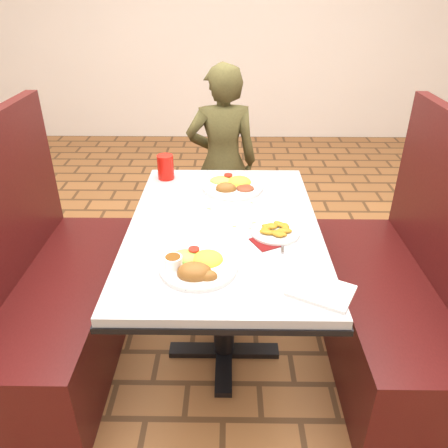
{
  "coord_description": "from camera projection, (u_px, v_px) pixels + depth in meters",
  "views": [
    {
      "loc": [
        0.02,
        -1.61,
        1.66
      ],
      "look_at": [
        0.0,
        0.0,
        0.75
      ],
      "focal_mm": 35.0,
      "sensor_mm": 36.0,
      "label": 1
    }
  ],
  "objects": [
    {
      "name": "near_dinner_plate",
      "position": [
        197.0,
        262.0,
        1.54
      ],
      "size": [
        0.28,
        0.28,
        0.09
      ],
      "rotation": [
        0.0,
        0.0,
        0.43
      ],
      "color": "white",
      "rests_on": "dining_table"
    },
    {
      "name": "paper_napkin",
      "position": [
        321.0,
        290.0,
        1.44
      ],
      "size": [
        0.25,
        0.23,
        0.01
      ],
      "primitive_type": "cube",
      "rotation": [
        0.0,
        0.0,
        -0.49
      ],
      "color": "white",
      "rests_on": "dining_table"
    },
    {
      "name": "red_tumbler",
      "position": [
        166.0,
        167.0,
        2.24
      ],
      "size": [
        0.08,
        0.08,
        0.13
      ],
      "primitive_type": "cylinder",
      "color": "red",
      "rests_on": "dining_table"
    },
    {
      "name": "far_dinner_plate",
      "position": [
        233.0,
        183.0,
        2.16
      ],
      "size": [
        0.3,
        0.3,
        0.08
      ],
      "rotation": [
        0.0,
        0.0,
        -0.27
      ],
      "color": "white",
      "rests_on": "dining_table"
    },
    {
      "name": "spoon_utensil",
      "position": [
        282.0,
        244.0,
        1.7
      ],
      "size": [
        0.02,
        0.13,
        0.0
      ],
      "primitive_type": "cube",
      "rotation": [
        0.0,
        0.0,
        -0.08
      ],
      "color": "silver",
      "rests_on": "dining_table"
    },
    {
      "name": "fork_utensil",
      "position": [
        198.0,
        279.0,
        1.49
      ],
      "size": [
        0.09,
        0.13,
        0.0
      ],
      "primitive_type": "cube",
      "rotation": [
        0.0,
        0.0,
        -0.57
      ],
      "color": "silver",
      "rests_on": "dining_table"
    },
    {
      "name": "maroon_napkin",
      "position": [
        267.0,
        242.0,
        1.72
      ],
      "size": [
        0.14,
        0.14,
        0.0
      ],
      "primitive_type": "cube",
      "rotation": [
        0.0,
        0.0,
        0.48
      ],
      "color": "#5D0E0E",
      "rests_on": "dining_table"
    },
    {
      "name": "booth_bench_left",
      "position": [
        56.0,
        300.0,
        2.06
      ],
      "size": [
        0.47,
        1.2,
        1.17
      ],
      "color": "#4A1211",
      "rests_on": "ground"
    },
    {
      "name": "diner_person",
      "position": [
        222.0,
        163.0,
        2.81
      ],
      "size": [
        0.48,
        0.34,
        1.25
      ],
      "primitive_type": "imported",
      "rotation": [
        0.0,
        0.0,
        3.25
      ],
      "color": "brown",
      "rests_on": "ground"
    },
    {
      "name": "dining_table",
      "position": [
        224.0,
        243.0,
        1.9
      ],
      "size": [
        0.81,
        1.21,
        0.75
      ],
      "color": "#A9ACAE",
      "rests_on": "ground"
    },
    {
      "name": "lettuce_shreds",
      "position": [
        233.0,
        217.0,
        1.9
      ],
      "size": [
        0.28,
        0.32,
        0.0
      ],
      "primitive_type": null,
      "color": "#9FC850",
      "rests_on": "dining_table"
    },
    {
      "name": "plantain_plate",
      "position": [
        275.0,
        231.0,
        1.77
      ],
      "size": [
        0.2,
        0.2,
        0.03
      ],
      "rotation": [
        0.0,
        0.0,
        -0.3
      ],
      "color": "white",
      "rests_on": "dining_table"
    },
    {
      "name": "knife_utensil",
      "position": [
        189.0,
        271.0,
        1.53
      ],
      "size": [
        0.03,
        0.18,
        0.0
      ],
      "primitive_type": "cube",
      "rotation": [
        0.0,
        0.0,
        0.1
      ],
      "color": "silver",
      "rests_on": "dining_table"
    },
    {
      "name": "booth_bench_right",
      "position": [
        394.0,
        303.0,
        2.05
      ],
      "size": [
        0.47,
        1.2,
        1.17
      ],
      "color": "#4A1211",
      "rests_on": "ground"
    }
  ]
}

